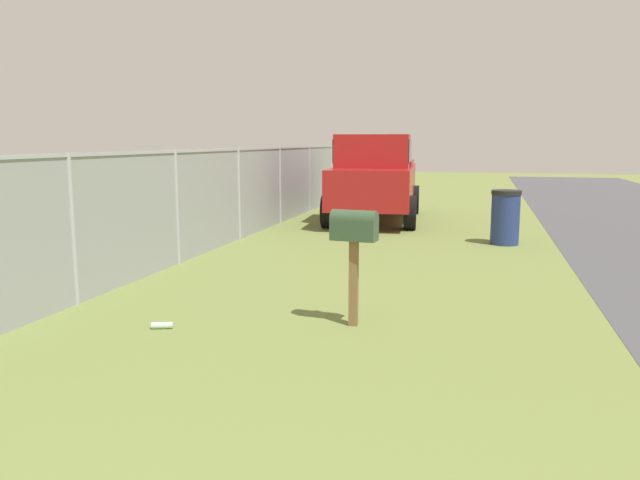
# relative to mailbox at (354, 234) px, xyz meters

# --- Properties ---
(mailbox) EXTENTS (0.26, 0.50, 1.24)m
(mailbox) POSITION_rel_mailbox_xyz_m (0.00, 0.00, 0.00)
(mailbox) COLOR brown
(mailbox) RESTS_ON ground
(pickup_truck) EXTENTS (4.95, 2.40, 2.09)m
(pickup_truck) POSITION_rel_mailbox_xyz_m (8.77, 1.27, 0.12)
(pickup_truck) COLOR maroon
(pickup_truck) RESTS_ON ground
(trash_bin) EXTENTS (0.55, 0.55, 1.03)m
(trash_bin) POSITION_rel_mailbox_xyz_m (5.89, -1.72, -0.46)
(trash_bin) COLOR navy
(trash_bin) RESTS_ON ground
(fence_section) EXTENTS (18.33, 0.07, 1.81)m
(fence_section) POSITION_rel_mailbox_xyz_m (3.91, 3.39, -0.01)
(fence_section) COLOR #9EA3A8
(fence_section) RESTS_ON ground
(litter_bottle_midfield_a) EXTENTS (0.14, 0.23, 0.07)m
(litter_bottle_midfield_a) POSITION_rel_mailbox_xyz_m (-0.63, 1.91, -0.95)
(litter_bottle_midfield_a) COLOR #B2D8BF
(litter_bottle_midfield_a) RESTS_ON ground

